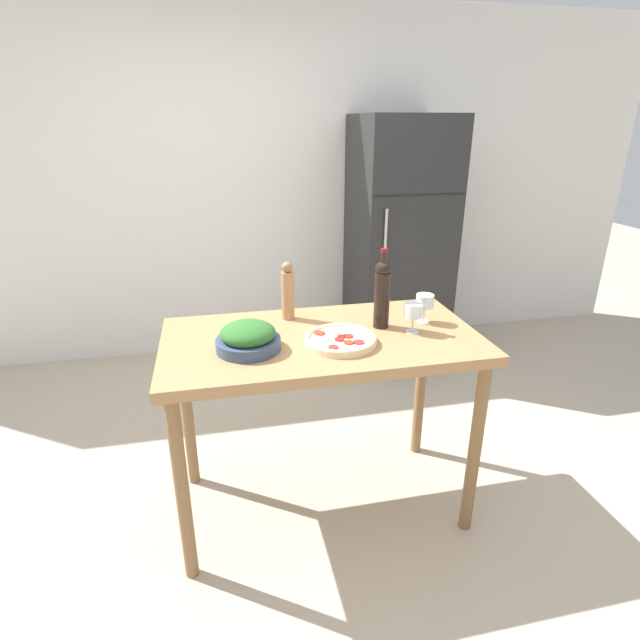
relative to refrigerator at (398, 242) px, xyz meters
The scene contains 10 objects.
ground_plane 2.09m from the refrigerator, 120.63° to the right, with size 14.00×14.00×0.00m, color #BCAD93.
wall_back 1.11m from the refrigerator, 157.28° to the left, with size 6.40×0.06×2.60m.
refrigerator is the anchor object (origin of this frame).
prep_counter 1.89m from the refrigerator, 120.63° to the right, with size 1.37×0.72×0.91m.
wine_bottle 1.72m from the refrigerator, 113.22° to the right, with size 0.07×0.07×0.36m.
wine_glass_near 1.76m from the refrigerator, 108.59° to the right, with size 0.08×0.08×0.13m.
wine_glass_far 1.63m from the refrigerator, 106.52° to the right, with size 0.08×0.08×0.13m.
pepper_mill 1.75m from the refrigerator, 127.67° to the right, with size 0.06×0.06×0.28m.
salad_bowl 2.12m from the refrigerator, 127.12° to the right, with size 0.26×0.26×0.12m.
homemade_pizza 1.94m from the refrigerator, 117.68° to the right, with size 0.30×0.30×0.04m.
Camera 1 is at (-0.43, -1.94, 1.78)m, focal length 28.00 mm.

